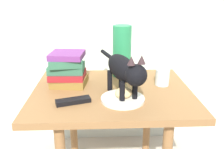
{
  "coord_description": "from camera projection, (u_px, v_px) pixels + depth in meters",
  "views": [
    {
      "loc": [
        -0.05,
        -1.12,
        1.02
      ],
      "look_at": [
        0.0,
        0.0,
        0.62
      ],
      "focal_mm": 39.92,
      "sensor_mm": 36.0,
      "label": 1
    }
  ],
  "objects": [
    {
      "name": "book_stack",
      "position": [
        68.0,
        69.0,
        1.26
      ],
      "size": [
        0.2,
        0.17,
        0.17
      ],
      "color": "olive",
      "rests_on": "side_table"
    },
    {
      "name": "bread_roll",
      "position": [
        124.0,
        93.0,
        1.09
      ],
      "size": [
        0.09,
        0.08,
        0.05
      ],
      "primitive_type": "ellipsoid",
      "rotation": [
        0.0,
        0.0,
        0.25
      ],
      "color": "#E0BC7A",
      "rests_on": "plate"
    },
    {
      "name": "tv_remote",
      "position": [
        73.0,
        101.0,
        1.08
      ],
      "size": [
        0.16,
        0.09,
        0.02
      ],
      "primitive_type": "cube",
      "rotation": [
        0.0,
        0.0,
        0.31
      ],
      "color": "black",
      "rests_on": "side_table"
    },
    {
      "name": "side_table",
      "position": [
        112.0,
        103.0,
        1.24
      ],
      "size": [
        0.77,
        0.61,
        0.54
      ],
      "color": "olive",
      "rests_on": "ground"
    },
    {
      "name": "cat",
      "position": [
        124.0,
        70.0,
        1.09
      ],
      "size": [
        0.18,
        0.46,
        0.23
      ],
      "color": "black",
      "rests_on": "side_table"
    },
    {
      "name": "candle_jar",
      "position": [
        162.0,
        78.0,
        1.27
      ],
      "size": [
        0.07,
        0.07,
        0.08
      ],
      "color": "silver",
      "rests_on": "side_table"
    },
    {
      "name": "plate",
      "position": [
        123.0,
        99.0,
        1.1
      ],
      "size": [
        0.19,
        0.19,
        0.01
      ],
      "primitive_type": "cylinder",
      "color": "silver",
      "rests_on": "side_table"
    },
    {
      "name": "green_vase",
      "position": [
        122.0,
        51.0,
        1.37
      ],
      "size": [
        0.1,
        0.1,
        0.28
      ],
      "primitive_type": "cylinder",
      "color": "#288C51",
      "rests_on": "side_table"
    }
  ]
}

